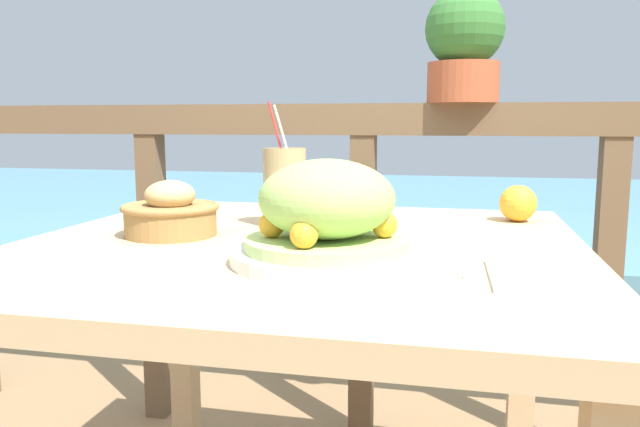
{
  "coord_description": "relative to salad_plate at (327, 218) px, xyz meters",
  "views": [
    {
      "loc": [
        0.28,
        -1.07,
        0.97
      ],
      "look_at": [
        0.05,
        -0.06,
        0.82
      ],
      "focal_mm": 35.0,
      "sensor_mm": 36.0,
      "label": 1
    }
  ],
  "objects": [
    {
      "name": "patio_table",
      "position": [
        -0.08,
        0.16,
        -0.17
      ],
      "size": [
        0.99,
        0.98,
        0.76
      ],
      "color": "tan",
      "rests_on": "ground_plane"
    },
    {
      "name": "railing_fence",
      "position": [
        -0.08,
        0.9,
        -0.12
      ],
      "size": [
        2.8,
        0.08,
        1.02
      ],
      "color": "brown",
      "rests_on": "ground_plane"
    },
    {
      "name": "sea_backdrop",
      "position": [
        -0.08,
        3.4,
        -0.61
      ],
      "size": [
        12.0,
        4.0,
        0.44
      ],
      "color": "#568EA8",
      "rests_on": "ground_plane"
    },
    {
      "name": "salad_plate",
      "position": [
        0.0,
        0.0,
        0.0
      ],
      "size": [
        0.29,
        0.29,
        0.16
      ],
      "color": "silver",
      "rests_on": "patio_table"
    },
    {
      "name": "drink_glass",
      "position": [
        -0.15,
        0.31,
        0.01
      ],
      "size": [
        0.09,
        0.09,
        0.25
      ],
      "color": "tan",
      "rests_on": "patio_table"
    },
    {
      "name": "bread_basket",
      "position": [
        -0.33,
        0.15,
        -0.03
      ],
      "size": [
        0.18,
        0.18,
        0.1
      ],
      "color": "olive",
      "rests_on": "patio_table"
    },
    {
      "name": "potted_plant",
      "position": [
        0.2,
        0.9,
        0.35
      ],
      "size": [
        0.22,
        0.22,
        0.31
      ],
      "color": "#A34C2D",
      "rests_on": "railing_fence"
    },
    {
      "name": "fork",
      "position": [
        0.22,
        0.03,
        -0.07
      ],
      "size": [
        0.04,
        0.18,
        0.0
      ],
      "color": "silver",
      "rests_on": "patio_table"
    },
    {
      "name": "knife",
      "position": [
        0.25,
        -0.04,
        -0.07
      ],
      "size": [
        0.02,
        0.18,
        0.0
      ],
      "color": "silver",
      "rests_on": "patio_table"
    },
    {
      "name": "orange_near_basket",
      "position": [
        0.32,
        0.48,
        -0.03
      ],
      "size": [
        0.08,
        0.08,
        0.08
      ],
      "color": "#F9A328",
      "rests_on": "patio_table"
    }
  ]
}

